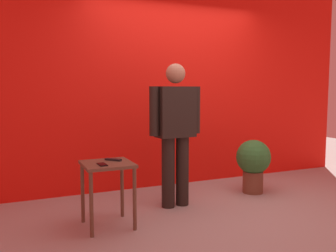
{
  "coord_description": "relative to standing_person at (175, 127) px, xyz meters",
  "views": [
    {
      "loc": [
        -2.14,
        -3.26,
        1.33
      ],
      "look_at": [
        -0.46,
        0.55,
        0.91
      ],
      "focal_mm": 39.31,
      "sensor_mm": 36.0,
      "label": 1
    }
  ],
  "objects": [
    {
      "name": "standing_person",
      "position": [
        0.0,
        0.0,
        0.0
      ],
      "size": [
        0.64,
        0.25,
        1.61
      ],
      "color": "black",
      "rests_on": "ground_plane"
    },
    {
      "name": "cell_phone",
      "position": [
        -0.93,
        -0.39,
        -0.27
      ],
      "size": [
        0.08,
        0.15,
        0.01
      ],
      "primitive_type": "cube",
      "rotation": [
        0.0,
        0.0,
        0.05
      ],
      "color": "black",
      "rests_on": "side_table"
    },
    {
      "name": "back_wall_red",
      "position": [
        0.41,
        0.94,
        0.61
      ],
      "size": [
        5.71,
        0.12,
        3.04
      ],
      "primitive_type": "cube",
      "color": "red",
      "rests_on": "ground_plane"
    },
    {
      "name": "side_table",
      "position": [
        -0.86,
        -0.31,
        -0.39
      ],
      "size": [
        0.47,
        0.47,
        0.63
      ],
      "color": "brown",
      "rests_on": "ground_plane"
    },
    {
      "name": "potted_plant",
      "position": [
        1.14,
        0.08,
        -0.5
      ],
      "size": [
        0.44,
        0.44,
        0.69
      ],
      "color": "brown",
      "rests_on": "ground_plane"
    },
    {
      "name": "tv_remote",
      "position": [
        -0.78,
        -0.23,
        -0.26
      ],
      "size": [
        0.15,
        0.15,
        0.02
      ],
      "primitive_type": "cube",
      "rotation": [
        0.0,
        0.0,
        0.77
      ],
      "color": "black",
      "rests_on": "side_table"
    },
    {
      "name": "ground_plane",
      "position": [
        0.41,
        -0.46,
        -0.9
      ],
      "size": [
        12.0,
        12.0,
        0.0
      ],
      "primitive_type": "plane",
      "color": "#9E9991"
    }
  ]
}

